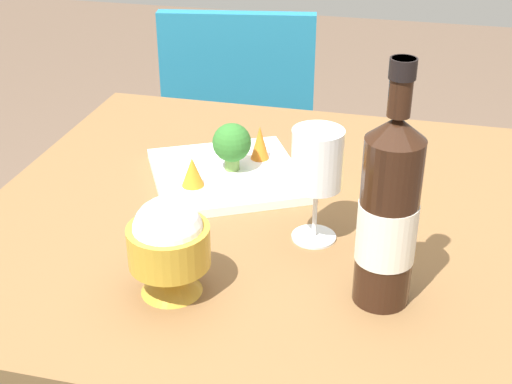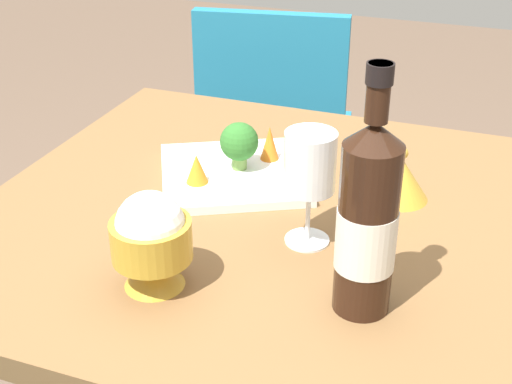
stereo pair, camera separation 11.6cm
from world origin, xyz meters
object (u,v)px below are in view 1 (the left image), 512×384
carrot_garnish_right (260,143)px  rice_bowl (169,245)px  wine_bottle (388,213)px  serving_plate (226,175)px  wine_glass (317,162)px  carrot_garnish_left (192,172)px  chair_near_window (240,120)px  rice_bowl_lid (394,170)px  broccoli_floret (232,144)px

carrot_garnish_right → rice_bowl: bearing=176.2°
wine_bottle → serving_plate: (0.28, 0.30, -0.12)m
wine_glass → carrot_garnish_left: bearing=67.9°
chair_near_window → rice_bowl_lid: chair_near_window is taller
chair_near_window → broccoli_floret: bearing=-85.8°
wine_bottle → carrot_garnish_left: (0.22, 0.34, -0.09)m
chair_near_window → rice_bowl: size_ratio=6.00×
chair_near_window → serving_plate: 0.76m
wine_bottle → rice_bowl: wine_bottle is taller
serving_plate → carrot_garnish_right: 0.09m
chair_near_window → wine_glass: (-0.87, -0.35, 0.32)m
rice_bowl → broccoli_floret: rice_bowl is taller
carrot_garnish_left → rice_bowl_lid: bearing=-74.0°
rice_bowl → serving_plate: 0.34m
wine_bottle → chair_near_window: bearing=24.9°
rice_bowl_lid → serving_plate: (-0.03, 0.29, -0.03)m
rice_bowl_lid → broccoli_floret: 0.28m
rice_bowl → broccoli_floret: size_ratio=1.65×
wine_glass → broccoli_floret: wine_glass is taller
wine_glass → rice_bowl_lid: bearing=-29.4°
rice_bowl_lid → carrot_garnish_right: rice_bowl_lid is taller
carrot_garnish_left → carrot_garnish_right: size_ratio=0.82×
serving_plate → carrot_garnish_left: bearing=148.4°
chair_near_window → carrot_garnish_right: (-0.65, -0.21, 0.24)m
broccoli_floret → carrot_garnish_right: bearing=-33.8°
chair_near_window → wine_bottle: wine_bottle is taller
wine_bottle → rice_bowl_lid: 0.33m
rice_bowl_lid → carrot_garnish_left: 0.34m
wine_bottle → broccoli_floret: (0.29, 0.29, -0.07)m
wine_bottle → broccoli_floret: bearing=44.3°
carrot_garnish_right → wine_bottle: bearing=-144.4°
wine_bottle → wine_glass: 0.17m
carrot_garnish_right → chair_near_window: bearing=18.2°
wine_bottle → serving_plate: size_ratio=0.99×
broccoli_floret → rice_bowl: bearing=-178.3°
broccoli_floret → carrot_garnish_left: bearing=147.3°
carrot_garnish_right → wine_glass: bearing=-147.9°
serving_plate → carrot_garnish_right: carrot_garnish_right is taller
chair_near_window → wine_glass: wine_glass is taller
chair_near_window → wine_bottle: bearing=-74.9°
wine_bottle → rice_bowl: 0.29m
rice_bowl_lid → serving_plate: rice_bowl_lid is taller
rice_bowl → carrot_garnish_right: 0.40m
serving_plate → rice_bowl: bearing=-176.8°
rice_bowl_lid → wine_glass: bearing=150.6°
wine_bottle → serving_plate: bearing=46.1°
wine_glass → serving_plate: bearing=49.7°
rice_bowl → carrot_garnish_right: rice_bowl is taller
serving_plate → wine_glass: bearing=-130.3°
wine_glass → carrot_garnish_right: bearing=32.1°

